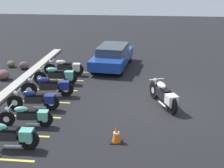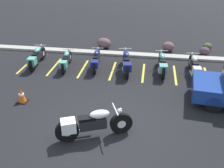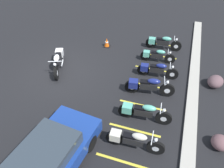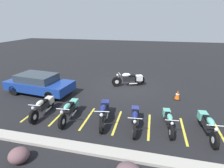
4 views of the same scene
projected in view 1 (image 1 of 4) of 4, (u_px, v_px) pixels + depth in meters
name	position (u px, v px, depth m)	size (l,w,h in m)	color
ground	(157.00, 103.00, 13.26)	(60.00, 60.00, 0.00)	black
motorcycle_white_featured	(164.00, 95.00, 12.79)	(2.31, 1.15, 0.96)	black
parked_bike_0	(8.00, 136.00, 9.67)	(0.61, 2.19, 0.86)	black
parked_bike_1	(28.00, 116.00, 11.12)	(0.56, 1.96, 0.77)	black
parked_bike_2	(36.00, 100.00, 12.49)	(0.59, 2.11, 0.83)	black
parked_bike_3	(50.00, 86.00, 13.85)	(0.77, 2.30, 0.91)	black
parked_bike_4	(57.00, 75.00, 15.45)	(0.62, 2.20, 0.87)	black
parked_bike_5	(66.00, 67.00, 16.82)	(0.61, 2.16, 0.85)	black
car_blue	(112.00, 56.00, 18.23)	(4.47, 2.25, 1.29)	black
concrete_curb	(3.00, 96.00, 13.94)	(18.00, 0.50, 0.12)	#A8A399
landscape_rock_0	(24.00, 65.00, 18.01)	(0.57, 0.54, 0.44)	#513B43
landscape_rock_2	(3.00, 75.00, 16.20)	(0.67, 0.64, 0.52)	brown
landscape_rock_3	(11.00, 64.00, 18.40)	(0.51, 0.47, 0.38)	brown
traffic_cone	(116.00, 134.00, 10.13)	(0.40, 0.40, 0.58)	black
stall_line_0	(0.00, 159.00, 9.24)	(0.10, 2.10, 0.00)	gold
stall_line_1	(20.00, 135.00, 10.63)	(0.10, 2.10, 0.00)	gold
stall_line_2	(34.00, 117.00, 12.02)	(0.10, 2.10, 0.00)	gold
stall_line_3	(46.00, 102.00, 13.41)	(0.10, 2.10, 0.00)	gold
stall_line_4	(56.00, 90.00, 14.80)	(0.10, 2.10, 0.00)	gold
stall_line_5	(64.00, 80.00, 16.18)	(0.10, 2.10, 0.00)	gold
stall_line_6	(70.00, 72.00, 17.57)	(0.10, 2.10, 0.00)	gold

